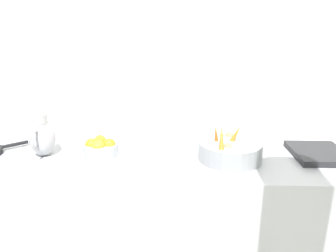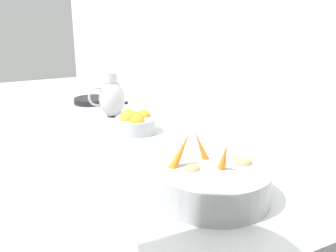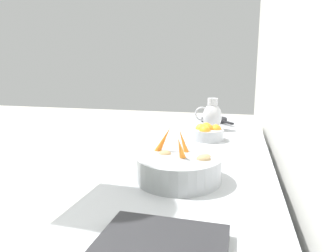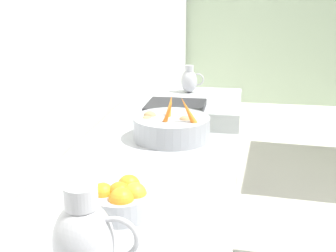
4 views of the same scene
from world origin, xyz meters
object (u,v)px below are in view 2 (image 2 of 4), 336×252
Objects in this scene: metal_pitcher_tall at (111,97)px; skillet_on_counter at (93,100)px; vegetable_colander at (213,183)px; orange_bowl at (135,122)px.

skillet_on_counter is (0.01, -0.37, -0.10)m from metal_pitcher_tall.
vegetable_colander is 1.46m from skillet_on_counter.
vegetable_colander is 1.44× the size of metal_pitcher_tall.
orange_bowl is at bearing -92.93° from vegetable_colander.
orange_bowl is (-0.04, -0.75, -0.00)m from vegetable_colander.
orange_bowl reaches higher than skillet_on_counter.
metal_pitcher_tall is at bearing 91.45° from skillet_on_counter.
skillet_on_counter is at bearing -88.72° from orange_bowl.
metal_pitcher_tall is (0.01, -0.34, 0.06)m from orange_bowl.
skillet_on_counter is (-0.02, -1.46, -0.04)m from vegetable_colander.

